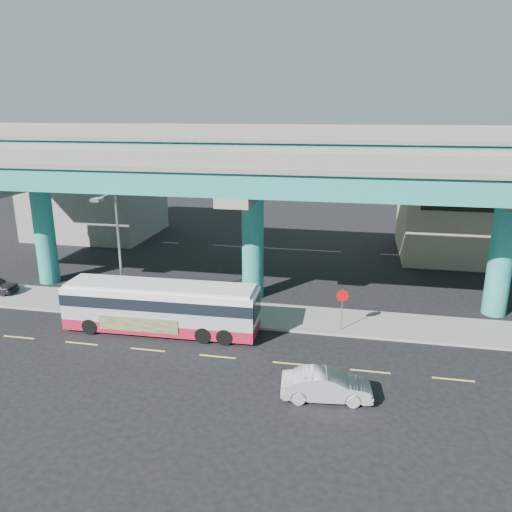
% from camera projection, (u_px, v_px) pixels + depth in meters
% --- Properties ---
extents(ground, '(120.00, 120.00, 0.00)m').
position_uv_depth(ground, '(219.00, 354.00, 27.04)').
color(ground, black).
rests_on(ground, ground).
extents(sidewalk, '(70.00, 4.00, 0.15)m').
position_uv_depth(sidewalk, '(242.00, 314.00, 32.19)').
color(sidewalk, gray).
rests_on(sidewalk, ground).
extents(lane_markings, '(58.00, 0.12, 0.01)m').
position_uv_depth(lane_markings, '(218.00, 357.00, 26.76)').
color(lane_markings, '#D8C64C').
rests_on(lane_markings, ground).
extents(viaduct, '(52.00, 12.40, 11.70)m').
position_uv_depth(viaduct, '(253.00, 166.00, 33.04)').
color(viaduct, teal).
rests_on(viaduct, ground).
extents(building_beige, '(14.00, 10.23, 7.00)m').
position_uv_depth(building_beige, '(483.00, 218.00, 44.26)').
color(building_beige, tan).
rests_on(building_beige, ground).
extents(building_concrete, '(12.00, 10.00, 9.00)m').
position_uv_depth(building_concrete, '(95.00, 192.00, 52.15)').
color(building_concrete, gray).
rests_on(building_concrete, ground).
extents(transit_bus, '(11.64, 2.74, 2.97)m').
position_uv_depth(transit_bus, '(161.00, 306.00, 29.41)').
color(transit_bus, '#A4132D').
rests_on(transit_bus, ground).
extents(sedan, '(2.34, 4.43, 1.36)m').
position_uv_depth(sedan, '(326.00, 385.00, 22.67)').
color(sedan, '#B2B2B7').
rests_on(sedan, ground).
extents(street_lamp, '(0.50, 2.59, 8.01)m').
position_uv_depth(street_lamp, '(114.00, 237.00, 30.18)').
color(street_lamp, gray).
rests_on(street_lamp, sidewalk).
extents(stop_sign, '(0.76, 0.11, 2.52)m').
position_uv_depth(stop_sign, '(342.00, 301.00, 29.21)').
color(stop_sign, gray).
rests_on(stop_sign, sidewalk).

